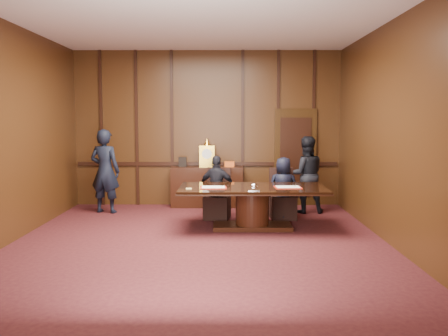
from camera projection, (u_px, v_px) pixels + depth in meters
name	position (u px, v px, depth m)	size (l,w,h in m)	color
room	(203.00, 135.00, 7.41)	(7.00, 7.04, 3.50)	#330E12
sideboard	(207.00, 185.00, 10.65)	(1.60, 0.45, 1.54)	black
conference_table	(252.00, 201.00, 8.49)	(2.62, 1.32, 0.76)	black
folder_left	(213.00, 187.00, 8.33)	(0.47, 0.35, 0.02)	#B62010
folder_right	(288.00, 187.00, 8.36)	(0.48, 0.35, 0.02)	#B62010
inkstand	(254.00, 187.00, 8.01)	(0.20, 0.14, 0.12)	white
notepad	(189.00, 189.00, 8.19)	(0.10, 0.07, 0.01)	#ECD073
chair_left	(217.00, 204.00, 9.39)	(0.56, 0.56, 0.99)	black
chair_right	(283.00, 204.00, 9.38)	(0.51, 0.51, 0.99)	black
signatory_left	(217.00, 188.00, 9.28)	(0.74, 0.31, 1.26)	black
signatory_right	(283.00, 188.00, 9.27)	(0.60, 0.39, 1.23)	black
witness_left	(105.00, 171.00, 9.92)	(0.64, 0.42, 1.76)	black
witness_right	(306.00, 175.00, 9.93)	(0.78, 0.61, 1.61)	black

